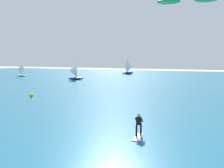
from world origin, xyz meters
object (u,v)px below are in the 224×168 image
kitesurfer (138,129)px  sailboat_outermost (20,71)px  marker_buoy (31,95)px  sailboat_heeled_over (129,67)px  sailboat_mid_right (73,72)px

kitesurfer → sailboat_outermost: 60.05m
sailboat_outermost → marker_buoy: bearing=-48.3°
marker_buoy → sailboat_outermost: bearing=131.7°
sailboat_heeled_over → sailboat_outermost: (-26.31, -20.48, -0.58)m
sailboat_heeled_over → marker_buoy: 49.19m
marker_buoy → sailboat_heeled_over: bearing=89.1°
kitesurfer → sailboat_mid_right: bearing=124.0°
kitesurfer → marker_buoy: bearing=146.4°
kitesurfer → sailboat_heeled_over: sailboat_heeled_over is taller
sailboat_outermost → sailboat_mid_right: bearing=-12.0°
sailboat_mid_right → sailboat_heeled_over: bearing=73.7°
kitesurfer → marker_buoy: 22.08m
marker_buoy → kitesurfer: bearing=-33.6°
sailboat_mid_right → marker_buoy: sailboat_mid_right is taller
kitesurfer → sailboat_heeled_over: size_ratio=0.41×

